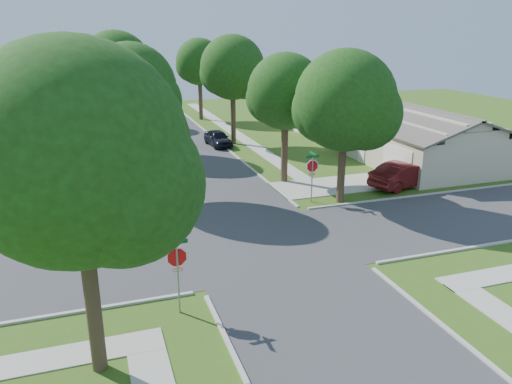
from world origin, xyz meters
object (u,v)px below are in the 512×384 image
(stop_sign_ne, at_px, (312,168))
(car_curb_east, at_px, (218,138))
(tree_w_far, at_px, (110,71))
(house_ne_far, at_px, (313,107))
(tree_e_far, at_px, (200,64))
(house_ne_near, at_px, (414,141))
(tree_e_mid, at_px, (233,71))
(tree_sw_corner, at_px, (79,164))
(car_driveway, at_px, (404,175))
(stop_sign_sw, at_px, (177,260))
(tree_ne_corner, at_px, (346,105))
(tree_w_mid, at_px, (117,70))
(car_curb_west, at_px, (126,112))
(tree_w_near, at_px, (132,93))
(tree_e_near, at_px, (286,95))

(stop_sign_ne, xyz_separation_m, car_curb_east, (-1.50, 15.88, -1.36))
(tree_w_far, distance_m, house_ne_far, 21.61)
(stop_sign_ne, relative_size, tree_e_far, 0.34)
(tree_e_far, relative_size, house_ne_near, 0.64)
(tree_e_mid, relative_size, tree_sw_corner, 0.96)
(tree_e_far, bearing_deg, house_ne_near, -63.97)
(car_driveway, height_order, car_curb_east, car_driveway)
(tree_e_mid, bearing_deg, stop_sign_sw, -110.20)
(tree_sw_corner, bearing_deg, house_ne_far, 56.94)
(stop_sign_ne, bearing_deg, car_driveway, 6.71)
(tree_sw_corner, distance_m, car_driveway, 23.33)
(tree_e_far, relative_size, tree_w_far, 1.09)
(tree_e_mid, xyz_separation_m, car_driveway, (6.74, -15.51, -5.45))
(tree_ne_corner, xyz_separation_m, house_ne_far, (9.63, 24.79, -4.08))
(tree_w_mid, xyz_separation_m, tree_w_far, (-0.01, 13.00, -0.98))
(stop_sign_ne, height_order, car_curb_west, stop_sign_ne)
(tree_w_far, height_order, car_curb_east, tree_w_far)
(stop_sign_ne, bearing_deg, tree_w_near, 155.26)
(tree_e_mid, distance_m, car_curb_west, 18.48)
(stop_sign_ne, xyz_separation_m, car_driveway, (6.80, 0.80, -1.22))
(tree_e_near, bearing_deg, tree_w_near, 180.00)
(tree_w_near, height_order, house_ne_far, tree_w_near)
(tree_e_far, relative_size, car_curb_east, 2.20)
(tree_e_mid, distance_m, tree_w_near, 15.25)
(tree_e_far, relative_size, house_ne_far, 0.64)
(stop_sign_sw, distance_m, car_curb_east, 26.52)
(tree_e_mid, bearing_deg, car_curb_east, -164.53)
(tree_e_far, relative_size, car_curb_west, 1.69)
(stop_sign_ne, distance_m, house_ne_near, 12.94)
(tree_w_near, bearing_deg, tree_e_mid, 51.92)
(stop_sign_sw, relative_size, house_ne_near, 0.22)
(tree_w_near, relative_size, tree_w_far, 1.12)
(stop_sign_ne, relative_size, tree_w_mid, 0.31)
(tree_sw_corner, bearing_deg, car_curb_east, 68.90)
(tree_e_mid, distance_m, house_ne_far, 14.58)
(stop_sign_ne, bearing_deg, car_curb_west, 103.85)
(tree_e_far, distance_m, tree_sw_corner, 42.77)
(stop_sign_sw, height_order, tree_e_far, tree_e_far)
(tree_e_far, height_order, car_driveway, tree_e_far)
(tree_e_far, distance_m, car_curb_east, 14.52)
(tree_ne_corner, xyz_separation_m, house_ne_near, (9.63, 6.79, -4.08))
(stop_sign_sw, bearing_deg, tree_e_far, 76.27)
(tree_e_far, height_order, tree_w_near, tree_w_near)
(tree_e_far, distance_m, tree_w_mid, 16.05)
(tree_ne_corner, bearing_deg, tree_w_mid, 123.22)
(tree_e_far, distance_m, car_driveway, 29.75)
(tree_e_near, distance_m, tree_e_far, 25.00)
(car_driveway, xyz_separation_m, car_curb_east, (-8.30, 15.08, -0.13))
(stop_sign_sw, relative_size, tree_sw_corner, 0.31)
(tree_w_mid, xyz_separation_m, tree_sw_corner, (-2.80, -28.00, -0.23))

